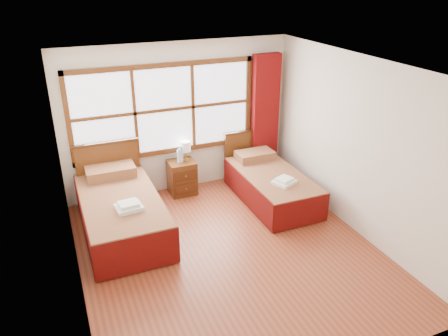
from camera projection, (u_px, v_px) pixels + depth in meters
name	position (u px, v px, depth m)	size (l,w,h in m)	color
floor	(230.00, 253.00, 6.15)	(4.50, 4.50, 0.00)	brown
ceiling	(231.00, 68.00, 5.07)	(4.50, 4.50, 0.00)	white
wall_back	(179.00, 119.00, 7.50)	(4.00, 4.00, 0.00)	silver
wall_left	(67.00, 198.00, 4.91)	(4.50, 4.50, 0.00)	silver
wall_right	(357.00, 147.00, 6.30)	(4.50, 4.50, 0.00)	silver
window	(164.00, 110.00, 7.29)	(3.16, 0.06, 1.56)	white
curtain	(265.00, 117.00, 7.99)	(0.50, 0.16, 2.30)	maroon
bed_left	(121.00, 210.00, 6.56)	(1.13, 2.19, 1.10)	#40210D
bed_right	(270.00, 184.00, 7.47)	(0.98, 2.00, 0.95)	#40210D
nightstand	(182.00, 177.00, 7.67)	(0.45, 0.45, 0.61)	#582F13
towels_left	(129.00, 206.00, 6.07)	(0.38, 0.34, 0.10)	white
towels_right	(284.00, 181.00, 6.98)	(0.42, 0.40, 0.10)	white
lamp	(185.00, 147.00, 7.52)	(0.18, 0.18, 0.35)	gold
bottle_near	(179.00, 156.00, 7.48)	(0.07, 0.07, 0.25)	#C2E4F9
bottle_far	(181.00, 155.00, 7.49)	(0.07, 0.07, 0.28)	#C2E4F9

